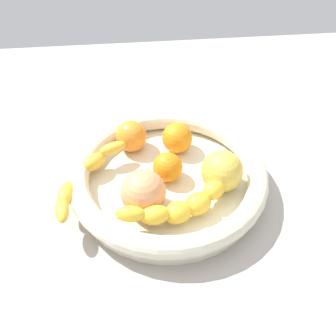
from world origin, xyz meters
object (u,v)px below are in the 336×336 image
Objects in this scene: fruit_bowl at (168,177)px; orange_mid_right at (167,167)px; orange_mid_left at (177,138)px; apple_yellow at (222,171)px; orange_front at (131,136)px; peach_blush at (143,192)px; banana_draped_left at (186,202)px; banana_draped_right at (82,178)px.

fruit_bowl is 6.60× the size of orange_mid_right.
apple_yellow is (6.25, -10.47, 0.70)cm from orange_mid_left.
peach_blush is at bearing -84.88° from orange_front.
banana_draped_left is at bearing -18.61° from peach_blush.
banana_draped_right is at bearing -175.85° from orange_mid_right.
orange_mid_left is 12.21cm from apple_yellow.
orange_mid_left is at bearing 120.81° from apple_yellow.
peach_blush reaches higher than apple_yellow.
banana_draped_right is (-14.65, -0.43, 1.75)cm from fruit_bowl.
orange_front reaches higher than orange_mid_right.
banana_draped_left is at bearing -76.43° from fruit_bowl.
banana_draped_right is 23.64cm from apple_yellow.
peach_blush is (1.37, -15.33, 0.71)cm from orange_front.
orange_mid_right is at bearing 55.66° from peach_blush.
apple_yellow reaches higher than fruit_bowl.
peach_blush is at bearing -124.34° from orange_mid_right.
apple_yellow is at bearing 14.45° from peach_blush.
banana_draped_left is 16.16cm from orange_mid_left.
banana_draped_right is (-16.59, 7.59, -0.32)cm from banana_draped_left.
banana_draped_left reaches higher than banana_draped_right.
orange_mid_left is at bearing 62.58° from peach_blush.
apple_yellow is (9.08, -2.97, 0.96)cm from orange_mid_right.
orange_mid_right is 7.88cm from peach_blush.
apple_yellow is at bearing -18.13° from orange_mid_right.
orange_front is 0.83× the size of apple_yellow.
banana_draped_left is (1.94, -8.02, 2.08)cm from fruit_bowl.
fruit_bowl is 8.78cm from orange_mid_left.
banana_draped_left is at bearing -76.18° from orange_mid_right.
apple_yellow is at bearing -4.67° from banana_draped_right.
peach_blush is at bearing -128.26° from fruit_bowl.
banana_draped_left is 2.95× the size of apple_yellow.
fruit_bowl is at bearing -72.98° from orange_mid_right.
peach_blush reaches higher than banana_draped_left.
fruit_bowl is 1.64× the size of banana_draped_left.
fruit_bowl is 1.90× the size of banana_draped_right.
banana_draped_right is at bearing -153.69° from orange_mid_left.
orange_front is (-7.90, 17.53, 0.06)cm from banana_draped_left.
orange_front reaches higher than banana_draped_right.
orange_mid_left is at bearing 69.32° from orange_mid_right.
banana_draped_left is at bearing -140.77° from apple_yellow.
banana_draped_left is 18.25cm from banana_draped_right.
peach_blush is (10.06, -5.40, 1.09)cm from banana_draped_right.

